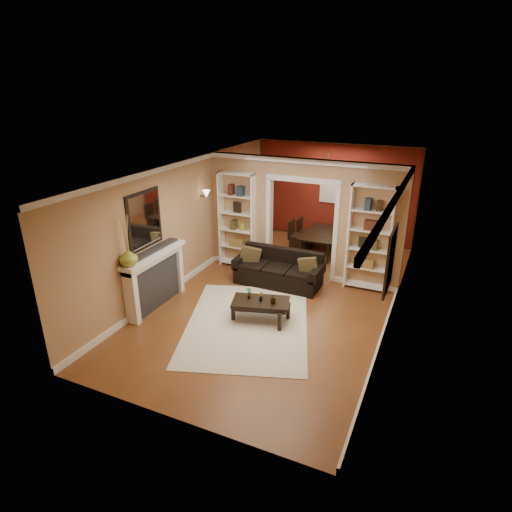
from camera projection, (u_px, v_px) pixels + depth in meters
The scene contains 30 objects.
floor at pixel (282, 294), 9.13m from camera, with size 8.00×8.00×0.00m, color brown.
ceiling at pixel (285, 168), 8.12m from camera, with size 8.00×8.00×0.00m, color white.
wall_back at pixel (334, 192), 12.00m from camera, with size 8.00×8.00×0.00m, color tan.
wall_front at pixel (166, 332), 5.24m from camera, with size 8.00×8.00×0.00m, color tan.
wall_left at pixel (188, 221), 9.48m from camera, with size 8.00×8.00×0.00m, color tan.
wall_right at pixel (399, 251), 7.76m from camera, with size 8.00×8.00×0.00m, color tan.
partition_wall at pixel (302, 219), 9.64m from camera, with size 4.50×0.15×2.70m, color tan.
red_back_panel at pixel (334, 193), 11.99m from camera, with size 4.44×0.04×2.64m, color maroon.
dining_window at pixel (334, 186), 11.87m from camera, with size 0.78×0.03×0.98m, color #8CA5CC.
area_rug at pixel (247, 323), 8.02m from camera, with size 2.21×3.10×0.01m, color beige.
sofa at pixel (278, 268), 9.46m from camera, with size 1.95×0.84×0.76m, color black.
pillow_left at pixel (250, 255), 9.63m from camera, with size 0.45×0.13×0.45m, color brown.
pillow_right at pixel (308, 266), 9.11m from camera, with size 0.40×0.11×0.40m, color brown.
coffee_table at pixel (261, 310), 8.08m from camera, with size 1.06×0.58×0.40m, color black.
plant_left at pixel (249, 293), 8.06m from camera, with size 0.11×0.08×0.22m, color #336626.
plant_center at pixel (261, 297), 7.97m from camera, with size 0.10×0.08×0.17m, color #336626.
plant_right at pixel (273, 299), 7.87m from camera, with size 0.11×0.11×0.20m, color #336626.
bookshelf_left at pixel (237, 221), 10.16m from camera, with size 0.90×0.30×2.30m, color white.
bookshelf_right at pixel (369, 239), 8.97m from camera, with size 0.90×0.30×2.30m, color white.
fireplace at pixel (156, 280), 8.44m from camera, with size 0.32×1.70×1.16m, color white.
vase at pixel (128, 257), 7.57m from camera, with size 0.32×0.32×0.34m, color #919E33.
mirror at pixel (144, 220), 8.04m from camera, with size 0.03×0.95×1.10m, color silver.
wall_sconce at pixel (204, 195), 9.73m from camera, with size 0.18×0.18×0.22m, color #FFE0A5.
framed_art at pixel (390, 260), 6.86m from camera, with size 0.04×0.85×1.05m, color black.
dining_table at pixel (323, 242), 11.33m from camera, with size 0.87×1.57×0.55m, color black.
dining_chair_nw at pixel (300, 237), 11.22m from camera, with size 0.44×0.44×0.89m, color black.
dining_chair_ne at pixel (341, 244), 10.81m from camera, with size 0.42×0.42×0.84m, color black.
dining_chair_sw at pixel (307, 232), 11.75m from camera, with size 0.39×0.39×0.78m, color black.
dining_chair_se at pixel (347, 236), 11.31m from camera, with size 0.44×0.44×0.89m, color black.
chandelier at pixel (322, 177), 10.65m from camera, with size 0.50×0.50×0.30m, color #372819.
Camera 1 is at (2.86, -7.66, 4.18)m, focal length 30.00 mm.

